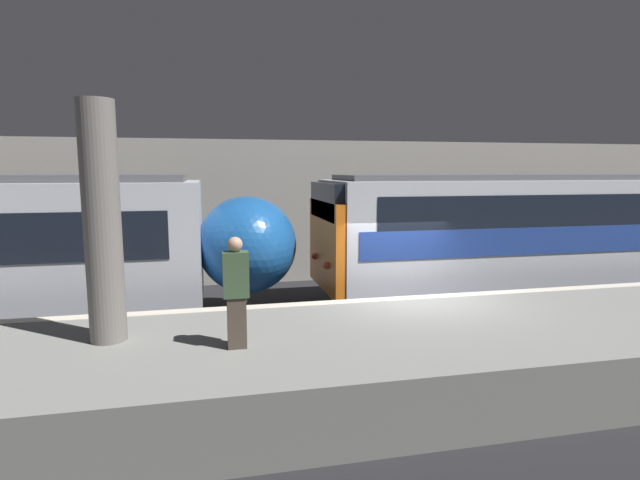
# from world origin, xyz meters

# --- Properties ---
(ground_plane) EXTENTS (120.00, 120.00, 0.00)m
(ground_plane) POSITION_xyz_m (0.00, 0.00, 0.00)
(ground_plane) COLOR black
(platform) EXTENTS (40.00, 3.98, 1.06)m
(platform) POSITION_xyz_m (0.00, -1.99, 0.52)
(platform) COLOR slate
(platform) RESTS_ON ground
(station_rear_barrier) EXTENTS (50.00, 0.15, 4.65)m
(station_rear_barrier) POSITION_xyz_m (0.00, 6.59, 2.33)
(station_rear_barrier) COLOR #9E998E
(station_rear_barrier) RESTS_ON ground
(support_pillar_near) EXTENTS (0.55, 0.55, 3.69)m
(support_pillar_near) POSITION_xyz_m (-5.81, -1.55, 2.90)
(support_pillar_near) COLOR slate
(support_pillar_near) RESTS_ON platform
(train_boxy) EXTENTS (14.67, 3.07, 3.57)m
(train_boxy) POSITION_xyz_m (5.85, 2.65, 1.83)
(train_boxy) COLOR black
(train_boxy) RESTS_ON ground
(person_waiting) EXTENTS (0.38, 0.24, 1.68)m
(person_waiting) POSITION_xyz_m (-3.86, -2.32, 1.94)
(person_waiting) COLOR #473D33
(person_waiting) RESTS_ON platform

